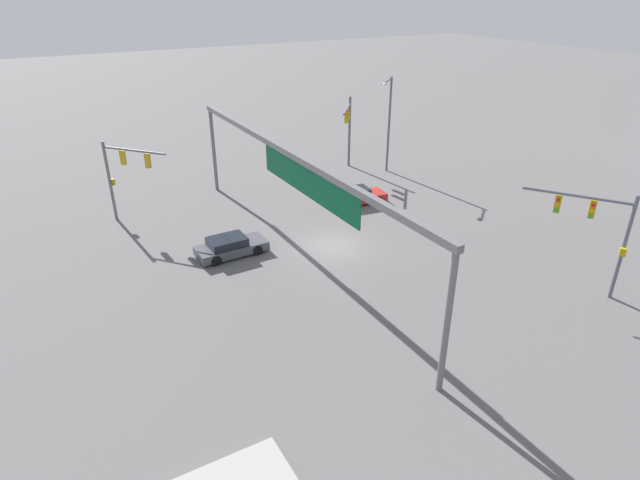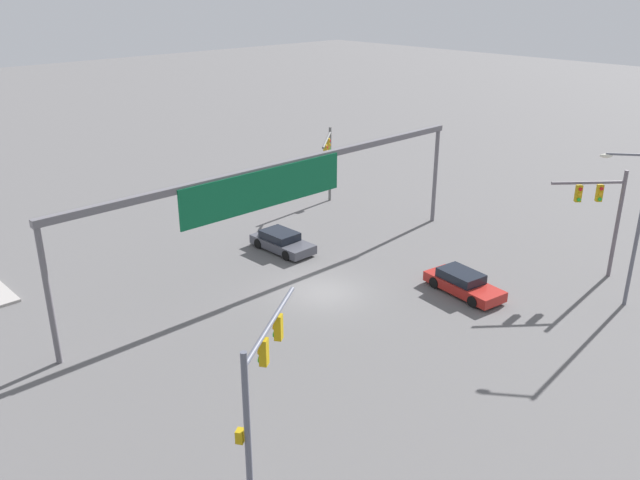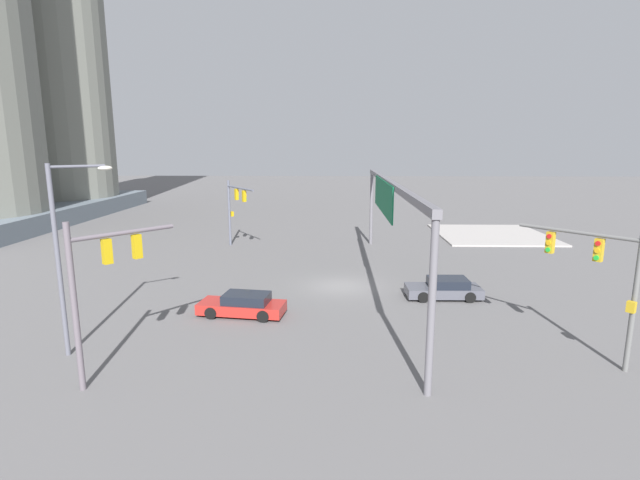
% 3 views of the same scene
% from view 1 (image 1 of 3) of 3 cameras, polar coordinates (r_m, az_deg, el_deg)
% --- Properties ---
extents(ground_plane, '(228.42, 228.42, 0.00)m').
position_cam_1_polar(ground_plane, '(34.01, 1.50, -0.68)').
color(ground_plane, '#5F5D5E').
extents(traffic_signal_near_corner, '(4.84, 3.14, 5.91)m').
position_cam_1_polar(traffic_signal_near_corner, '(30.91, 28.00, 1.45)').
color(traffic_signal_near_corner, slate).
rests_on(traffic_signal_near_corner, ground).
extents(traffic_signal_opposite_side, '(4.16, 3.35, 5.74)m').
position_cam_1_polar(traffic_signal_opposite_side, '(38.49, -20.65, 7.25)').
color(traffic_signal_opposite_side, slate).
rests_on(traffic_signal_opposite_side, ground).
extents(traffic_signal_cross_street, '(3.34, 2.81, 6.33)m').
position_cam_1_polar(traffic_signal_cross_street, '(47.38, 3.10, 12.53)').
color(traffic_signal_cross_street, '#635A62').
rests_on(traffic_signal_cross_street, ground).
extents(streetlamp_curved_arm, '(1.77, 2.10, 8.24)m').
position_cam_1_polar(streetlamp_curved_arm, '(46.80, 7.45, 12.93)').
color(streetlamp_curved_arm, slate).
rests_on(streetlamp_curved_arm, ground).
extents(overhead_sign_gantry, '(27.50, 0.43, 6.85)m').
position_cam_1_polar(overhead_sign_gantry, '(30.03, -2.76, 7.61)').
color(overhead_sign_gantry, slate).
rests_on(overhead_sign_gantry, ground).
extents(sedan_car_approaching, '(2.37, 4.77, 1.21)m').
position_cam_1_polar(sedan_car_approaching, '(40.60, 3.87, 4.78)').
color(sedan_car_approaching, '#B1251F').
rests_on(sedan_car_approaching, ground).
extents(sedan_car_waiting_far, '(2.02, 4.40, 1.21)m').
position_cam_1_polar(sedan_car_waiting_far, '(33.18, -9.69, -0.69)').
color(sedan_car_waiting_far, '#4B4C56').
rests_on(sedan_car_waiting_far, ground).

